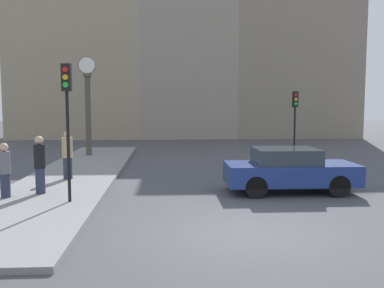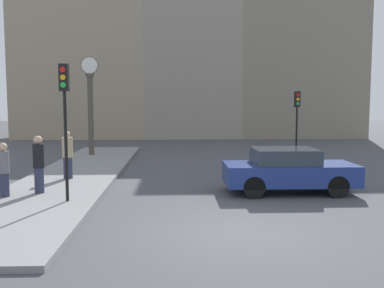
{
  "view_description": "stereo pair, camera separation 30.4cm",
  "coord_description": "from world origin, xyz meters",
  "px_view_note": "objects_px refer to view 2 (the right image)",
  "views": [
    {
      "loc": [
        -1.64,
        -9.25,
        2.96
      ],
      "look_at": [
        -0.67,
        7.37,
        1.34
      ],
      "focal_mm": 40.0,
      "sensor_mm": 36.0,
      "label": 1
    },
    {
      "loc": [
        -1.33,
        -9.27,
        2.96
      ],
      "look_at": [
        -0.67,
        7.37,
        1.34
      ],
      "focal_mm": 40.0,
      "sensor_mm": 36.0,
      "label": 2
    }
  ],
  "objects_px": {
    "sedan_car": "(288,170)",
    "pedestrian_black_jacket": "(39,164)",
    "pedestrian_grey_jacket": "(4,169)",
    "traffic_light_near": "(65,104)",
    "pedestrian_tan_coat": "(68,155)",
    "traffic_light_far": "(297,112)",
    "street_clock": "(90,106)"
  },
  "relations": [
    {
      "from": "traffic_light_near",
      "to": "pedestrian_black_jacket",
      "type": "distance_m",
      "value": 2.49
    },
    {
      "from": "pedestrian_tan_coat",
      "to": "pedestrian_grey_jacket",
      "type": "distance_m",
      "value": 3.25
    },
    {
      "from": "pedestrian_grey_jacket",
      "to": "traffic_light_near",
      "type": "bearing_deg",
      "value": -18.08
    },
    {
      "from": "sedan_car",
      "to": "pedestrian_black_jacket",
      "type": "xyz_separation_m",
      "value": [
        -7.95,
        -0.36,
        0.31
      ]
    },
    {
      "from": "sedan_car",
      "to": "pedestrian_black_jacket",
      "type": "height_order",
      "value": "pedestrian_black_jacket"
    },
    {
      "from": "traffic_light_near",
      "to": "traffic_light_far",
      "type": "distance_m",
      "value": 12.18
    },
    {
      "from": "traffic_light_far",
      "to": "pedestrian_grey_jacket",
      "type": "height_order",
      "value": "traffic_light_far"
    },
    {
      "from": "traffic_light_far",
      "to": "pedestrian_black_jacket",
      "type": "distance_m",
      "value": 12.43
    },
    {
      "from": "sedan_car",
      "to": "street_clock",
      "type": "relative_size",
      "value": 0.81
    },
    {
      "from": "traffic_light_far",
      "to": "pedestrian_black_jacket",
      "type": "relative_size",
      "value": 1.94
    },
    {
      "from": "sedan_car",
      "to": "pedestrian_tan_coat",
      "type": "bearing_deg",
      "value": 164.24
    },
    {
      "from": "street_clock",
      "to": "pedestrian_black_jacket",
      "type": "relative_size",
      "value": 2.91
    },
    {
      "from": "traffic_light_near",
      "to": "sedan_car",
      "type": "bearing_deg",
      "value": 12.68
    },
    {
      "from": "pedestrian_tan_coat",
      "to": "pedestrian_black_jacket",
      "type": "bearing_deg",
      "value": -95.97
    },
    {
      "from": "traffic_light_near",
      "to": "pedestrian_black_jacket",
      "type": "relative_size",
      "value": 2.17
    },
    {
      "from": "traffic_light_near",
      "to": "pedestrian_tan_coat",
      "type": "bearing_deg",
      "value": 103.48
    },
    {
      "from": "pedestrian_grey_jacket",
      "to": "sedan_car",
      "type": "bearing_deg",
      "value": 5.62
    },
    {
      "from": "pedestrian_grey_jacket",
      "to": "pedestrian_black_jacket",
      "type": "height_order",
      "value": "pedestrian_black_jacket"
    },
    {
      "from": "sedan_car",
      "to": "traffic_light_far",
      "type": "xyz_separation_m",
      "value": [
        2.18,
        6.69,
        1.76
      ]
    },
    {
      "from": "traffic_light_far",
      "to": "sedan_car",
      "type": "bearing_deg",
      "value": -108.04
    },
    {
      "from": "sedan_car",
      "to": "traffic_light_near",
      "type": "relative_size",
      "value": 1.09
    },
    {
      "from": "traffic_light_near",
      "to": "pedestrian_tan_coat",
      "type": "distance_m",
      "value": 4.26
    },
    {
      "from": "sedan_car",
      "to": "pedestrian_black_jacket",
      "type": "distance_m",
      "value": 7.97
    },
    {
      "from": "street_clock",
      "to": "pedestrian_grey_jacket",
      "type": "xyz_separation_m",
      "value": [
        -0.61,
        -10.28,
        -1.82
      ]
    },
    {
      "from": "pedestrian_grey_jacket",
      "to": "pedestrian_black_jacket",
      "type": "bearing_deg",
      "value": 29.97
    },
    {
      "from": "street_clock",
      "to": "pedestrian_tan_coat",
      "type": "relative_size",
      "value": 2.97
    },
    {
      "from": "pedestrian_tan_coat",
      "to": "pedestrian_black_jacket",
      "type": "height_order",
      "value": "pedestrian_black_jacket"
    },
    {
      "from": "traffic_light_far",
      "to": "street_clock",
      "type": "distance_m",
      "value": 10.75
    },
    {
      "from": "pedestrian_tan_coat",
      "to": "pedestrian_grey_jacket",
      "type": "height_order",
      "value": "pedestrian_tan_coat"
    },
    {
      "from": "sedan_car",
      "to": "pedestrian_tan_coat",
      "type": "height_order",
      "value": "pedestrian_tan_coat"
    },
    {
      "from": "sedan_car",
      "to": "traffic_light_near",
      "type": "xyz_separation_m",
      "value": [
        -6.8,
        -1.53,
        2.17
      ]
    },
    {
      "from": "traffic_light_far",
      "to": "pedestrian_grey_jacket",
      "type": "distance_m",
      "value": 13.44
    }
  ]
}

